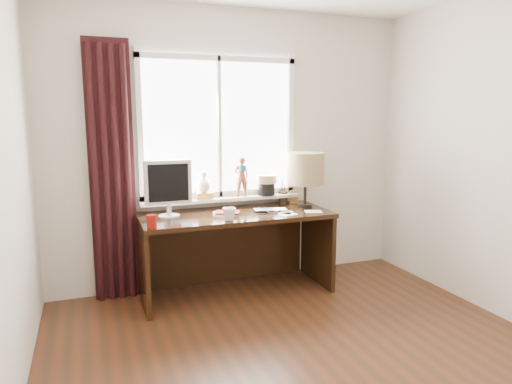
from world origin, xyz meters
name	(u,v)px	position (x,y,z in m)	size (l,w,h in m)	color
wall_back	(234,148)	(0.00, 2.00, 1.30)	(3.50, 2.60, 0.00)	beige
laptop	(271,210)	(0.22, 1.59, 0.76)	(0.30, 0.19, 0.02)	silver
mug	(229,214)	(-0.24, 1.39, 0.81)	(0.11, 0.10, 0.11)	white
red_cup	(152,221)	(-0.88, 1.35, 0.80)	(0.08, 0.08, 0.10)	maroon
window	(220,149)	(-0.15, 1.95, 1.30)	(1.52, 0.23, 1.40)	white
curtain	(112,174)	(-1.13, 1.91, 1.12)	(0.38, 0.09, 2.25)	black
desk	(233,237)	(-0.10, 1.73, 0.51)	(1.70, 0.70, 0.75)	black
monitor	(168,185)	(-0.69, 1.69, 1.03)	(0.40, 0.18, 0.49)	beige
notebook_stack	(227,213)	(-0.20, 1.58, 0.77)	(0.26, 0.22, 0.03)	beige
brush_holder	(283,197)	(0.48, 1.89, 0.81)	(0.09, 0.09, 0.25)	black
icon_frame	(294,197)	(0.58, 1.87, 0.81)	(0.10, 0.03, 0.13)	gold
table_lamp	(306,169)	(0.60, 1.66, 1.11)	(0.35, 0.35, 0.52)	black
loose_papers	(296,213)	(0.40, 1.45, 0.75)	(0.44, 0.23, 0.00)	white
desk_cables	(264,211)	(0.16, 1.62, 0.75)	(0.27, 0.33, 0.01)	black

